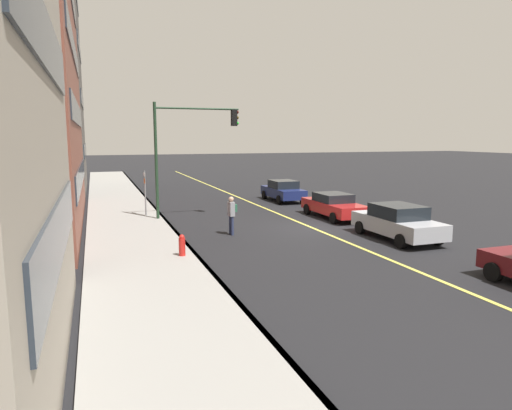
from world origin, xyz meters
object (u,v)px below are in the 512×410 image
object	(u,v)px
car_red	(334,205)
traffic_light_mast	(188,140)
street_sign_post	(145,190)
pedestrian_with_backpack	(232,212)
car_silver	(397,222)
fire_hydrant	(182,247)
car_navy	(283,190)

from	to	relation	value
car_red	traffic_light_mast	world-z (taller)	traffic_light_mast
traffic_light_mast	street_sign_post	bearing A→B (deg)	61.61
pedestrian_with_backpack	car_red	bearing A→B (deg)	-70.22
car_silver	fire_hydrant	size ratio (longest dim) A/B	4.85
pedestrian_with_backpack	car_silver	bearing A→B (deg)	-116.70
car_red	car_silver	distance (m)	5.70
traffic_light_mast	fire_hydrant	size ratio (longest dim) A/B	6.66
pedestrian_with_backpack	traffic_light_mast	size ratio (longest dim) A/B	0.28
car_red	car_navy	world-z (taller)	car_navy
traffic_light_mast	fire_hydrant	bearing A→B (deg)	166.91
car_red	pedestrian_with_backpack	bearing A→B (deg)	109.78
traffic_light_mast	car_red	bearing A→B (deg)	-106.26
car_red	car_navy	size ratio (longest dim) A/B	1.11
car_silver	car_navy	bearing A→B (deg)	0.00
fire_hydrant	car_navy	bearing A→B (deg)	-36.15
car_silver	traffic_light_mast	distance (m)	11.58
car_red	street_sign_post	world-z (taller)	street_sign_post
car_silver	car_navy	world-z (taller)	car_silver
car_red	fire_hydrant	distance (m)	11.25
car_red	car_silver	bearing A→B (deg)	179.88
pedestrian_with_backpack	car_navy	bearing A→B (deg)	-34.67
car_navy	pedestrian_with_backpack	bearing A→B (deg)	145.33
traffic_light_mast	street_sign_post	distance (m)	3.72
car_navy	street_sign_post	world-z (taller)	street_sign_post
pedestrian_with_backpack	traffic_light_mast	distance (m)	5.75
traffic_light_mast	pedestrian_with_backpack	bearing A→B (deg)	-167.12
car_red	car_silver	size ratio (longest dim) A/B	1.04
pedestrian_with_backpack	street_sign_post	distance (m)	6.67
car_silver	street_sign_post	distance (m)	13.46
traffic_light_mast	street_sign_post	world-z (taller)	traffic_light_mast
car_silver	car_red	bearing A→B (deg)	-0.12
car_navy	car_red	bearing A→B (deg)	-179.90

